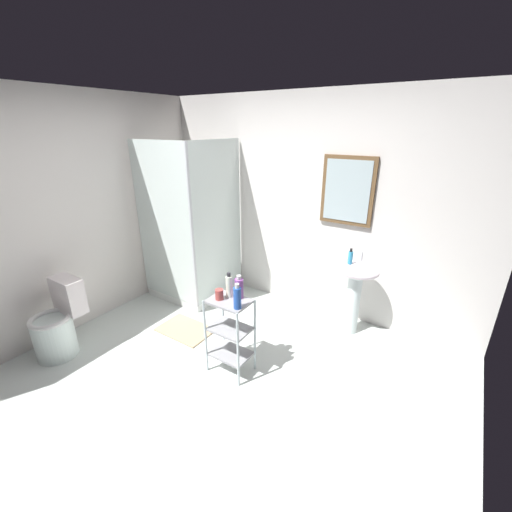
# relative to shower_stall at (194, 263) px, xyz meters

# --- Properties ---
(ground_plane) EXTENTS (4.20, 4.20, 0.02)m
(ground_plane) POSITION_rel_shower_stall_xyz_m (1.20, -1.23, -0.47)
(ground_plane) COLOR silver
(wall_back) EXTENTS (4.20, 0.14, 2.50)m
(wall_back) POSITION_rel_shower_stall_xyz_m (1.21, 0.62, 0.79)
(wall_back) COLOR white
(wall_back) RESTS_ON ground_plane
(wall_left) EXTENTS (0.10, 4.20, 2.50)m
(wall_left) POSITION_rel_shower_stall_xyz_m (-0.65, -1.23, 0.79)
(wall_left) COLOR white
(wall_left) RESTS_ON ground_plane
(shower_stall) EXTENTS (0.92, 0.92, 2.00)m
(shower_stall) POSITION_rel_shower_stall_xyz_m (0.00, 0.00, 0.00)
(shower_stall) COLOR white
(shower_stall) RESTS_ON ground_plane
(pedestal_sink) EXTENTS (0.46, 0.37, 0.81)m
(pedestal_sink) POSITION_rel_shower_stall_xyz_m (2.03, 0.29, 0.12)
(pedestal_sink) COLOR white
(pedestal_sink) RESTS_ON ground_plane
(sink_faucet) EXTENTS (0.03, 0.03, 0.10)m
(sink_faucet) POSITION_rel_shower_stall_xyz_m (2.03, 0.41, 0.40)
(sink_faucet) COLOR silver
(sink_faucet) RESTS_ON pedestal_sink
(toilet) EXTENTS (0.37, 0.49, 0.76)m
(toilet) POSITION_rel_shower_stall_xyz_m (-0.28, -1.65, -0.15)
(toilet) COLOR white
(toilet) RESTS_ON ground_plane
(storage_cart) EXTENTS (0.38, 0.28, 0.74)m
(storage_cart) POSITION_rel_shower_stall_xyz_m (1.30, -0.93, -0.03)
(storage_cart) COLOR silver
(storage_cart) RESTS_ON ground_plane
(hand_soap_bottle) EXTENTS (0.05, 0.05, 0.16)m
(hand_soap_bottle) POSITION_rel_shower_stall_xyz_m (1.95, 0.27, 0.42)
(hand_soap_bottle) COLOR #389ED1
(hand_soap_bottle) RESTS_ON pedestal_sink
(lotion_bottle_white) EXTENTS (0.06, 0.06, 0.23)m
(lotion_bottle_white) POSITION_rel_shower_stall_xyz_m (1.26, -0.87, 0.38)
(lotion_bottle_white) COLOR white
(lotion_bottle_white) RESTS_ON storage_cart
(conditioner_bottle_purple) EXTENTS (0.08, 0.08, 0.21)m
(conditioner_bottle_purple) POSITION_rel_shower_stall_xyz_m (1.34, -0.84, 0.37)
(conditioner_bottle_purple) COLOR purple
(conditioner_bottle_purple) RESTS_ON storage_cart
(shampoo_bottle_blue) EXTENTS (0.06, 0.06, 0.22)m
(shampoo_bottle_blue) POSITION_rel_shower_stall_xyz_m (1.44, -0.99, 0.38)
(shampoo_bottle_blue) COLOR blue
(shampoo_bottle_blue) RESTS_ON storage_cart
(rinse_cup) EXTENTS (0.07, 0.07, 0.09)m
(rinse_cup) POSITION_rel_shower_stall_xyz_m (1.22, -0.96, 0.32)
(rinse_cup) COLOR #B24742
(rinse_cup) RESTS_ON storage_cart
(bath_mat) EXTENTS (0.60, 0.40, 0.02)m
(bath_mat) POSITION_rel_shower_stall_xyz_m (0.48, -0.70, -0.45)
(bath_mat) COLOR tan
(bath_mat) RESTS_ON ground_plane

